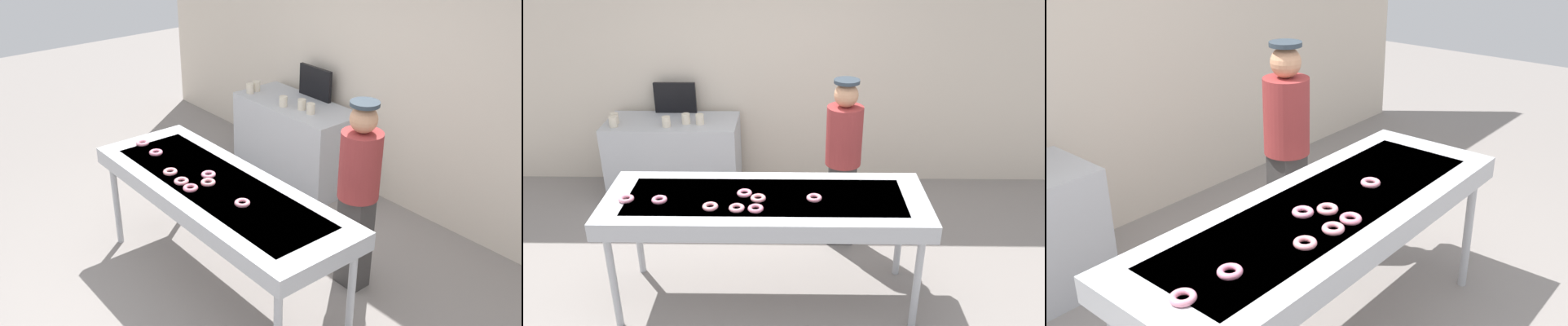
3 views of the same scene
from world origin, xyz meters
The scene contains 19 objects.
ground_plane centered at (0.00, 0.00, 0.00)m, with size 16.00×16.00×0.00m, color gray.
back_wall centered at (0.00, 2.24, 1.49)m, with size 8.00×0.12×2.98m, color beige.
fryer_conveyor centered at (0.00, 0.00, 0.86)m, with size 2.41×0.83×0.93m.
strawberry_donut_0 centered at (0.36, -0.04, 0.95)m, with size 0.11×0.11×0.03m, color pink.
strawberry_donut_1 centered at (-0.77, -0.08, 0.95)m, with size 0.11×0.11×0.03m, color pink.
strawberry_donut_2 centered at (-0.05, -0.05, 0.95)m, with size 0.11×0.11×0.03m, color pink.
strawberry_donut_3 centered at (-0.06, -0.20, 0.95)m, with size 0.11×0.11×0.03m, color pink.
strawberry_donut_4 centered at (-1.02, -0.07, 0.95)m, with size 0.11×0.11×0.03m, color pink.
strawberry_donut_5 centered at (-0.20, -0.20, 0.95)m, with size 0.11×0.11×0.03m, color pink.
strawberry_donut_6 centered at (-0.39, -0.18, 0.95)m, with size 0.11×0.11×0.03m, color pink.
strawberry_donut_7 centered at (-0.16, 0.03, 0.95)m, with size 0.11×0.11×0.03m, color pink.
worker_baker centered at (0.65, 0.85, 0.89)m, with size 0.32×0.32×1.59m.
prep_counter centered at (-1.08, 1.79, 0.43)m, with size 1.39×0.63×0.87m, color #B7BABF.
paper_cup_0 centered at (-1.66, 1.71, 0.92)m, with size 0.08×0.08×0.11m, color beige.
paper_cup_1 centered at (-0.76, 1.69, 0.92)m, with size 0.08×0.08×0.11m, color beige.
paper_cup_2 centered at (-1.64, 1.61, 0.92)m, with size 0.08×0.08×0.11m, color beige.
paper_cup_3 centered at (-0.91, 1.70, 0.92)m, with size 0.08×0.08×0.11m, color beige.
paper_cup_4 centered at (-1.09, 1.62, 0.92)m, with size 0.08×0.08×0.11m, color beige.
menu_display centered at (-1.08, 2.05, 1.04)m, with size 0.45×0.04×0.34m, color black.
Camera 1 is at (3.32, -2.28, 3.06)m, focal length 41.35 mm.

